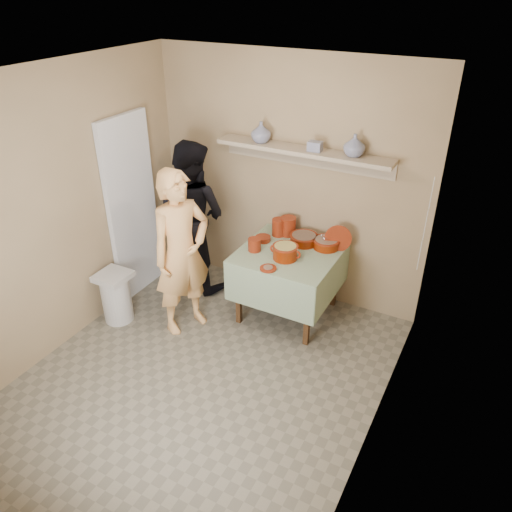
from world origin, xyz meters
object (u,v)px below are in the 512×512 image
Objects in this scene: serving_table at (289,262)px; trash_bin at (116,296)px; person_cook at (182,253)px; cazuela_rice at (285,251)px; person_helper at (192,216)px.

serving_table reaches higher than trash_bin.
trash_bin is at bearing 133.67° from person_cook.
cazuela_rice is (0.02, -0.15, 0.20)m from serving_table.
person_helper is 1.19m from trash_bin.
person_cook is 0.99× the size of person_helper.
person_helper is 5.19× the size of cazuela_rice.
serving_table is 0.25m from cazuela_rice.
cazuela_rice is 0.59× the size of trash_bin.
person_cook is 3.03× the size of trash_bin.
serving_table is 1.83m from trash_bin.
person_helper reaches higher than cazuela_rice.
cazuela_rice is at bearing 26.79° from trash_bin.
cazuela_rice is 1.82m from trash_bin.
cazuela_rice is at bearing -82.29° from serving_table.
trash_bin is (-1.53, -0.93, -0.36)m from serving_table.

